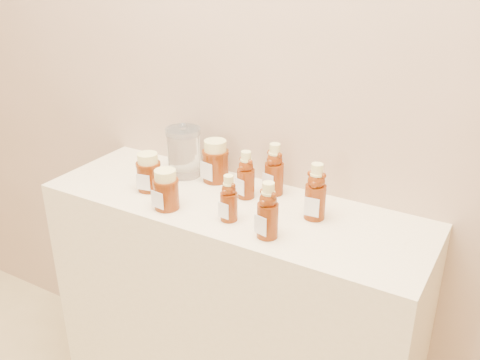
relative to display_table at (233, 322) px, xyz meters
The scene contains 11 objects.
wall_back 0.92m from the display_table, 90.00° to the left, with size 3.50×0.02×2.70m, color tan.
display_table is the anchor object (origin of this frame).
bear_bottle_back_left 0.54m from the display_table, 75.94° to the left, with size 0.06×0.06×0.17m, color #591E07, non-canonical shape.
bear_bottle_back_mid 0.56m from the display_table, 58.09° to the left, with size 0.06×0.06×0.19m, color #591E07, non-canonical shape.
bear_bottle_back_right 0.60m from the display_table, ahead, with size 0.06×0.06×0.19m, color #591E07, non-canonical shape.
bear_bottle_front_left 0.54m from the display_table, 63.21° to the right, with size 0.05×0.05×0.16m, color #591E07, non-canonical shape.
bear_bottle_front_right 0.58m from the display_table, 32.95° to the right, with size 0.06×0.06×0.18m, color #591E07, non-canonical shape.
honey_jar_left 0.58m from the display_table, 169.97° to the right, with size 0.08×0.08×0.12m, color #591E07, non-canonical shape.
honey_jar_back 0.55m from the display_table, 138.42° to the left, with size 0.09×0.09×0.14m, color #591E07, non-canonical shape.
honey_jar_front 0.55m from the display_table, 141.04° to the right, with size 0.08×0.08×0.12m, color #591E07, non-canonical shape.
glass_canister 0.60m from the display_table, 157.46° to the left, with size 0.12×0.12×0.18m, color white, non-canonical shape.
Camera 1 is at (0.74, 0.32, 1.64)m, focal length 40.00 mm.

